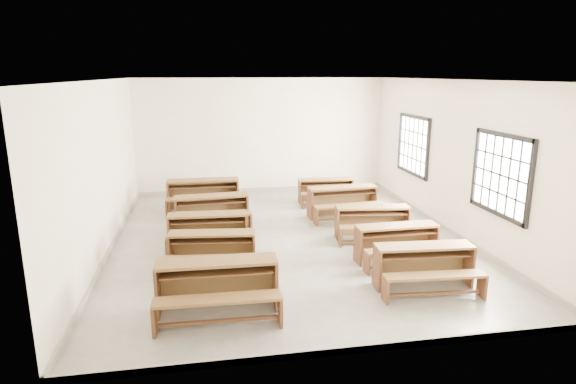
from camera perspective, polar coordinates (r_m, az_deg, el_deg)
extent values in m
plane|color=gray|center=(9.95, 0.00, -5.60)|extent=(8.50, 8.50, 0.00)
cube|color=silver|center=(9.38, 0.00, 13.01)|extent=(7.00, 8.50, 0.05)
cube|color=beige|center=(13.67, -3.12, 6.65)|extent=(7.00, 0.05, 3.20)
cube|color=beige|center=(5.55, 7.69, -4.33)|extent=(7.00, 0.05, 3.20)
cube|color=beige|center=(9.57, -20.97, 2.61)|extent=(0.05, 8.50, 3.20)
cube|color=beige|center=(10.70, 18.70, 3.91)|extent=(0.05, 8.50, 3.20)
cube|color=gray|center=(13.95, -3.04, 0.33)|extent=(7.00, 0.04, 0.10)
cube|color=gray|center=(6.20, 7.22, -18.07)|extent=(7.00, 0.04, 0.10)
cube|color=gray|center=(9.97, -20.23, -6.15)|extent=(0.04, 8.50, 0.10)
cube|color=gray|center=(11.06, 18.10, -4.02)|extent=(0.04, 8.50, 0.10)
cube|color=white|center=(9.19, 23.98, 1.89)|extent=(0.02, 1.50, 1.30)
cube|color=black|center=(9.07, 24.31, 6.15)|extent=(0.06, 1.62, 0.08)
cube|color=black|center=(9.33, 23.47, -2.26)|extent=(0.06, 1.62, 0.08)
cube|color=black|center=(8.55, 26.78, 0.77)|extent=(0.06, 0.08, 1.46)
cube|color=black|center=(9.83, 21.36, 2.85)|extent=(0.06, 0.08, 1.46)
cube|color=white|center=(12.28, 14.69, 5.40)|extent=(0.02, 1.50, 1.30)
cube|color=black|center=(12.20, 14.80, 8.60)|extent=(0.06, 1.62, 0.08)
cube|color=black|center=(12.39, 14.41, 2.24)|extent=(0.06, 1.62, 0.08)
cube|color=black|center=(11.57, 16.22, 4.79)|extent=(0.06, 0.08, 1.46)
cube|color=black|center=(12.99, 13.17, 5.93)|extent=(0.06, 0.08, 1.46)
cube|color=brown|center=(6.91, -8.47, -8.17)|extent=(1.71, 0.46, 0.04)
cube|color=brown|center=(7.23, -8.37, -10.41)|extent=(1.70, 0.08, 0.72)
cube|color=brown|center=(7.11, -15.19, -11.22)|extent=(0.05, 0.43, 0.72)
cube|color=brown|center=(7.10, -1.52, -10.73)|extent=(0.05, 0.43, 0.72)
cube|color=brown|center=(6.94, -8.42, -9.37)|extent=(1.58, 0.36, 0.02)
cube|color=brown|center=(6.56, -8.32, -12.46)|extent=(1.71, 0.34, 0.04)
cube|color=brown|center=(6.72, -15.58, -14.33)|extent=(0.05, 0.30, 0.40)
cube|color=brown|center=(6.71, -0.93, -13.81)|extent=(0.05, 0.30, 0.40)
cube|color=brown|center=(6.71, -8.22, -14.90)|extent=(1.58, 0.09, 0.04)
cube|color=brown|center=(8.39, -9.01, -4.85)|extent=(1.52, 0.54, 0.04)
cube|color=brown|center=(8.66, -8.82, -6.58)|extent=(1.48, 0.21, 0.63)
cube|color=brown|center=(8.61, -13.76, -6.96)|extent=(0.08, 0.37, 0.63)
cube|color=brown|center=(8.46, -4.01, -6.94)|extent=(0.08, 0.37, 0.63)
cube|color=brown|center=(8.42, -8.99, -5.72)|extent=(1.40, 0.44, 0.02)
cube|color=brown|center=(8.06, -9.25, -7.76)|extent=(1.50, 0.43, 0.04)
cube|color=brown|center=(8.25, -14.26, -8.98)|extent=(0.07, 0.26, 0.35)
cube|color=brown|center=(8.09, -4.03, -9.01)|extent=(0.07, 0.26, 0.35)
cube|color=brown|center=(8.17, -9.17, -9.57)|extent=(1.37, 0.21, 0.04)
cube|color=brown|center=(9.44, -9.54, -2.63)|extent=(1.54, 0.45, 0.04)
cube|color=brown|center=(9.71, -9.42, -4.28)|extent=(1.52, 0.11, 0.65)
cube|color=brown|center=(9.61, -13.90, -4.71)|extent=(0.06, 0.38, 0.65)
cube|color=brown|center=(9.54, -4.99, -4.46)|extent=(0.06, 0.38, 0.65)
cube|color=brown|center=(9.46, -9.51, -3.43)|extent=(1.42, 0.35, 0.02)
cube|color=brown|center=(9.09, -9.56, -5.19)|extent=(1.53, 0.34, 0.04)
cube|color=brown|center=(9.22, -14.15, -6.47)|extent=(0.05, 0.27, 0.36)
cube|color=brown|center=(9.15, -4.84, -6.22)|extent=(0.05, 0.27, 0.36)
cube|color=brown|center=(9.18, -9.49, -6.87)|extent=(1.41, 0.11, 0.04)
cube|color=brown|center=(10.69, -9.09, -0.48)|extent=(1.62, 0.52, 0.04)
cube|color=brown|center=(10.95, -9.11, -2.08)|extent=(1.59, 0.16, 0.68)
cube|color=brown|center=(10.75, -13.15, -2.59)|extent=(0.07, 0.40, 0.68)
cube|color=brown|center=(10.87, -4.94, -2.07)|extent=(0.07, 0.40, 0.68)
cube|color=brown|center=(10.70, -9.05, -1.23)|extent=(1.49, 0.41, 0.02)
cube|color=brown|center=(10.30, -8.77, -2.75)|extent=(1.61, 0.40, 0.04)
cube|color=brown|center=(10.32, -13.03, -4.13)|extent=(0.06, 0.28, 0.38)
cube|color=brown|center=(10.46, -4.48, -3.57)|extent=(0.06, 0.28, 0.38)
cube|color=brown|center=(10.39, -8.71, -4.33)|extent=(1.48, 0.16, 0.04)
cube|color=brown|center=(12.02, -10.07, 1.39)|extent=(1.75, 0.47, 0.04)
cube|color=brown|center=(12.30, -9.98, -0.20)|extent=(1.74, 0.08, 0.74)
cube|color=brown|center=(12.15, -14.00, -0.57)|extent=(0.05, 0.44, 0.74)
cube|color=brown|center=(12.12, -5.98, -0.27)|extent=(0.05, 0.44, 0.74)
cube|color=brown|center=(12.03, -10.04, 0.66)|extent=(1.62, 0.36, 0.02)
cube|color=brown|center=(11.57, -10.04, -0.76)|extent=(1.75, 0.34, 0.04)
cube|color=brown|center=(11.68, -14.16, -1.99)|extent=(0.05, 0.31, 0.41)
cube|color=brown|center=(11.64, -5.82, -1.69)|extent=(0.05, 0.31, 0.41)
cube|color=brown|center=(11.66, -9.98, -2.31)|extent=(1.61, 0.09, 0.04)
cube|color=brown|center=(7.91, 15.88, -6.19)|extent=(1.57, 0.50, 0.04)
cube|color=brown|center=(8.18, 15.27, -8.07)|extent=(1.55, 0.15, 0.66)
cube|color=brown|center=(7.80, 10.49, -8.92)|extent=(0.07, 0.39, 0.66)
cube|color=brown|center=(8.34, 20.59, -8.08)|extent=(0.07, 0.39, 0.66)
cube|color=brown|center=(7.94, 15.87, -7.15)|extent=(1.45, 0.39, 0.02)
cube|color=brown|center=(7.61, 17.05, -9.44)|extent=(1.56, 0.38, 0.04)
cube|color=brown|center=(7.44, 11.47, -11.34)|extent=(0.06, 0.27, 0.37)
cube|color=brown|center=(8.00, 22.01, -10.26)|extent=(0.06, 0.27, 0.37)
cube|color=brown|center=(7.73, 16.89, -11.41)|extent=(1.43, 0.15, 0.04)
cube|color=brown|center=(8.88, 12.81, -3.94)|extent=(1.50, 0.41, 0.04)
cube|color=brown|center=(9.13, 12.27, -5.64)|extent=(1.50, 0.07, 0.64)
cube|color=brown|center=(8.72, 8.28, -6.40)|extent=(0.05, 0.37, 0.64)
cube|color=brown|center=(9.30, 16.82, -5.57)|extent=(0.05, 0.37, 0.64)
cube|color=brown|center=(8.90, 12.81, -4.78)|extent=(1.39, 0.31, 0.02)
cube|color=brown|center=(8.58, 13.95, -6.63)|extent=(1.50, 0.30, 0.04)
cube|color=brown|center=(8.37, 9.30, -8.35)|extent=(0.04, 0.26, 0.36)
cube|color=brown|center=(8.97, 18.13, -7.34)|extent=(0.04, 0.26, 0.36)
cube|color=brown|center=(8.68, 13.84, -8.37)|extent=(1.38, 0.08, 0.04)
cube|color=brown|center=(10.01, 10.00, -1.76)|extent=(1.53, 0.55, 0.04)
cube|color=brown|center=(10.26, 9.71, -3.32)|extent=(1.49, 0.21, 0.64)
cube|color=brown|center=(9.97, 5.82, -3.71)|extent=(0.08, 0.38, 0.64)
cube|color=brown|center=(10.30, 13.89, -3.48)|extent=(0.08, 0.38, 0.64)
cube|color=brown|center=(10.03, 9.99, -2.51)|extent=(1.41, 0.44, 0.02)
cube|color=brown|center=(9.66, 10.55, -4.10)|extent=(1.52, 0.44, 0.04)
cube|color=brown|center=(9.58, 6.23, -5.34)|extent=(0.07, 0.26, 0.36)
cube|color=brown|center=(9.92, 14.61, -5.03)|extent=(0.07, 0.26, 0.36)
cube|color=brown|center=(9.75, 10.47, -5.67)|extent=(1.38, 0.21, 0.04)
cube|color=brown|center=(11.39, 6.46, 0.55)|extent=(1.64, 0.50, 0.04)
cube|color=brown|center=(11.64, 6.11, -0.99)|extent=(1.62, 0.13, 0.69)
cube|color=brown|center=(11.24, 2.61, -1.47)|extent=(0.06, 0.41, 0.69)
cube|color=brown|center=(11.76, 10.04, -0.97)|extent=(0.06, 0.41, 0.69)
cube|color=brown|center=(11.40, 6.47, -0.16)|extent=(1.52, 0.39, 0.02)
cube|color=brown|center=(11.01, 7.29, -1.57)|extent=(1.64, 0.38, 0.04)
cube|color=brown|center=(10.82, 3.32, -2.93)|extent=(0.06, 0.29, 0.39)
cube|color=brown|center=(11.36, 11.00, -2.34)|extent=(0.06, 0.29, 0.39)
cube|color=brown|center=(11.09, 7.24, -3.08)|extent=(1.50, 0.14, 0.04)
cube|color=brown|center=(12.61, 4.50, 1.51)|extent=(1.44, 0.43, 0.04)
cube|color=brown|center=(12.84, 4.33, 0.27)|extent=(1.43, 0.11, 0.61)
cube|color=brown|center=(12.57, 1.37, 0.00)|extent=(0.05, 0.36, 0.61)
cube|color=brown|center=(12.84, 7.52, 0.19)|extent=(0.05, 0.36, 0.61)
cube|color=brown|center=(12.62, 4.51, 0.94)|extent=(1.33, 0.34, 0.02)
cube|color=brown|center=(12.26, 4.88, -0.15)|extent=(1.44, 0.33, 0.04)
cube|color=brown|center=(12.18, 1.66, -1.10)|extent=(0.05, 0.25, 0.34)
cube|color=brown|center=(12.46, 8.00, -0.88)|extent=(0.05, 0.25, 0.34)
cube|color=brown|center=(12.32, 4.86, -1.35)|extent=(1.32, 0.11, 0.04)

